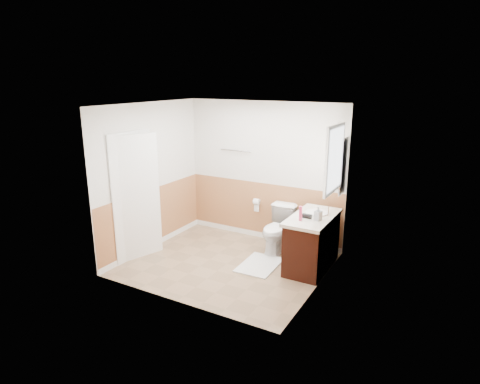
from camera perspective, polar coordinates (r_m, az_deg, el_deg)
The scene contains 32 objects.
floor at distance 6.64m, azimuth -1.83°, elevation -9.99°, with size 3.00×3.00×0.00m, color #8C7051.
ceiling at distance 6.00m, azimuth -2.04°, elevation 12.06°, with size 3.00×3.00×0.00m, color white.
wall_back at distance 7.32m, azimuth 3.34°, elevation 2.80°, with size 3.00×3.00×0.00m, color silver.
wall_front at distance 5.18m, azimuth -9.38°, elevation -2.84°, with size 3.00×3.00×0.00m, color silver.
wall_left at distance 7.08m, azimuth -12.40°, elevation 2.01°, with size 3.00×3.00×0.00m, color silver.
wall_right at distance 5.61m, azimuth 11.32°, elevation -1.51°, with size 3.00×3.00×0.00m, color silver.
wainscot_back at distance 7.51m, azimuth 3.20°, elevation -2.80°, with size 3.00×3.00×0.00m, color #AD7145.
wainscot_front at distance 5.48m, azimuth -8.94°, elevation -10.27°, with size 3.00×3.00×0.00m, color #AD7145.
wainscot_left at distance 7.28m, azimuth -11.99°, elevation -3.74°, with size 2.60×2.60×0.00m, color #AD7145.
wainscot_right at distance 5.87m, azimuth 10.81°, elevation -8.50°, with size 2.60×2.60×0.00m, color #AD7145.
toilet at distance 7.00m, azimuth 5.24°, elevation -5.22°, with size 0.43×0.76×0.78m, color white.
bath_mat at distance 6.59m, azimuth 2.74°, elevation -10.13°, with size 0.55×0.80×0.02m, color white.
vanity_cabinet at distance 6.47m, azimuth 10.02°, elevation -7.09°, with size 0.55×1.10×0.80m, color black.
vanity_knob_left at distance 6.42m, azimuth 7.25°, elevation -5.71°, with size 0.03×0.03×0.03m, color silver.
vanity_knob_right at distance 6.60m, azimuth 7.91°, elevation -5.14°, with size 0.03×0.03×0.03m, color #BBBAC1.
countertop at distance 6.32m, azimuth 10.11°, elevation -3.52°, with size 0.60×1.15×0.05m, color white.
sink_basin at distance 6.44m, azimuth 10.66°, elevation -2.85°, with size 0.36×0.36×0.02m, color white.
faucet at distance 6.37m, azimuth 12.21°, elevation -2.58°, with size 0.02×0.02×0.14m, color silver.
lotion_bottle at distance 6.05m, azimuth 8.45°, elevation -2.99°, with size 0.05×0.05×0.22m, color #D33663.
soap_dispenser at distance 6.11m, azimuth 10.86°, elevation -2.96°, with size 0.09×0.10×0.21m, color #929CA5.
hair_dryer_body at distance 6.19m, azimuth 9.35°, elevation -3.32°, with size 0.07×0.07×0.14m, color black.
hair_dryer_handle at distance 6.21m, azimuth 9.10°, elevation -3.53°, with size 0.03×0.03×0.07m, color black.
mirror_panel at distance 6.57m, azimuth 14.27°, elevation 3.53°, with size 0.02×0.35×0.90m, color silver.
window_frame at distance 6.04m, azimuth 13.05°, elevation 4.52°, with size 0.04×0.80×1.00m, color white.
window_glass at distance 6.04m, azimuth 13.20°, elevation 4.50°, with size 0.01×0.70×0.90m, color white.
door at distance 6.75m, azimuth -14.16°, elevation -0.78°, with size 0.05×0.80×2.04m, color white.
door_frame at distance 6.80m, azimuth -14.63°, elevation -0.61°, with size 0.02×0.92×2.10m, color white.
door_knob at distance 6.96m, azimuth -11.92°, elevation -0.74°, with size 0.06×0.06×0.06m, color silver.
towel_bar at distance 7.45m, azimuth -0.62°, elevation 5.82°, with size 0.02×0.02×0.62m, color silver.
tp_holder_bar at distance 7.44m, azimuth 2.33°, elevation -1.35°, with size 0.02×0.02×0.14m, color silver.
tp_roll at distance 7.44m, azimuth 2.33°, elevation -1.35°, with size 0.11×0.11×0.10m, color white.
tp_sheet at distance 7.47m, azimuth 2.32°, elevation -2.16°, with size 0.10×0.01×0.16m, color white.
Camera 1 is at (3.10, -5.12, 2.88)m, focal length 30.54 mm.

